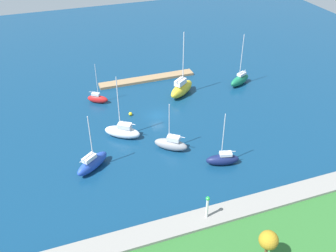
{
  "coord_description": "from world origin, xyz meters",
  "views": [
    {
      "loc": [
        19.78,
        61.52,
        40.69
      ],
      "look_at": [
        0.0,
        6.38,
        1.5
      ],
      "focal_mm": 40.34,
      "sensor_mm": 36.0,
      "label": 1
    }
  ],
  "objects_px": {
    "sailboat_yellow_off_beacon": "(182,88)",
    "mooring_buoy_yellow": "(130,114)",
    "pier_dock": "(147,79)",
    "sailboat_blue_west_end": "(92,163)",
    "sailboat_green_along_channel": "(240,80)",
    "sailboat_white_lone_north": "(122,131)",
    "sailboat_red_inner_mooring": "(98,99)",
    "sailboat_gray_lone_south": "(171,144)",
    "harbor_beacon": "(207,205)",
    "sailboat_navy_center_basin": "(223,159)",
    "park_tree_center": "(268,240)"
  },
  "relations": [
    {
      "from": "sailboat_yellow_off_beacon",
      "to": "mooring_buoy_yellow",
      "type": "distance_m",
      "value": 13.69
    },
    {
      "from": "sailboat_gray_lone_south",
      "to": "sailboat_blue_west_end",
      "type": "bearing_deg",
      "value": 40.2
    },
    {
      "from": "sailboat_blue_west_end",
      "to": "sailboat_green_along_channel",
      "type": "distance_m",
      "value": 41.79
    },
    {
      "from": "harbor_beacon",
      "to": "sailboat_green_along_channel",
      "type": "distance_m",
      "value": 43.28
    },
    {
      "from": "harbor_beacon",
      "to": "park_tree_center",
      "type": "relative_size",
      "value": 0.74
    },
    {
      "from": "sailboat_yellow_off_beacon",
      "to": "sailboat_gray_lone_south",
      "type": "relative_size",
      "value": 1.55
    },
    {
      "from": "harbor_beacon",
      "to": "sailboat_gray_lone_south",
      "type": "distance_m",
      "value": 17.85
    },
    {
      "from": "sailboat_gray_lone_south",
      "to": "mooring_buoy_yellow",
      "type": "distance_m",
      "value": 13.91
    },
    {
      "from": "sailboat_gray_lone_south",
      "to": "mooring_buoy_yellow",
      "type": "height_order",
      "value": "sailboat_gray_lone_south"
    },
    {
      "from": "sailboat_navy_center_basin",
      "to": "sailboat_gray_lone_south",
      "type": "height_order",
      "value": "sailboat_navy_center_basin"
    },
    {
      "from": "sailboat_red_inner_mooring",
      "to": "mooring_buoy_yellow",
      "type": "bearing_deg",
      "value": -22.86
    },
    {
      "from": "sailboat_blue_west_end",
      "to": "sailboat_gray_lone_south",
      "type": "xyz_separation_m",
      "value": [
        -14.04,
        -0.69,
        -0.1
      ]
    },
    {
      "from": "park_tree_center",
      "to": "sailboat_green_along_channel",
      "type": "relative_size",
      "value": 0.41
    },
    {
      "from": "harbor_beacon",
      "to": "sailboat_white_lone_north",
      "type": "bearing_deg",
      "value": -76.31
    },
    {
      "from": "pier_dock",
      "to": "sailboat_white_lone_north",
      "type": "xyz_separation_m",
      "value": [
        11.09,
        20.77,
        0.96
      ]
    },
    {
      "from": "sailboat_gray_lone_south",
      "to": "mooring_buoy_yellow",
      "type": "bearing_deg",
      "value": -36.46
    },
    {
      "from": "sailboat_green_along_channel",
      "to": "mooring_buoy_yellow",
      "type": "distance_m",
      "value": 27.67
    },
    {
      "from": "pier_dock",
      "to": "harbor_beacon",
      "type": "xyz_separation_m",
      "value": [
        5.19,
        44.96,
        3.11
      ]
    },
    {
      "from": "sailboat_yellow_off_beacon",
      "to": "mooring_buoy_yellow",
      "type": "relative_size",
      "value": 19.55
    },
    {
      "from": "sailboat_blue_west_end",
      "to": "sailboat_yellow_off_beacon",
      "type": "height_order",
      "value": "sailboat_yellow_off_beacon"
    },
    {
      "from": "park_tree_center",
      "to": "sailboat_red_inner_mooring",
      "type": "xyz_separation_m",
      "value": [
        11.72,
        -47.03,
        -3.63
      ]
    },
    {
      "from": "sailboat_navy_center_basin",
      "to": "sailboat_green_along_channel",
      "type": "distance_m",
      "value": 29.77
    },
    {
      "from": "park_tree_center",
      "to": "sailboat_gray_lone_south",
      "type": "bearing_deg",
      "value": -84.25
    },
    {
      "from": "sailboat_green_along_channel",
      "to": "park_tree_center",
      "type": "bearing_deg",
      "value": 39.03
    },
    {
      "from": "sailboat_white_lone_north",
      "to": "mooring_buoy_yellow",
      "type": "distance_m",
      "value": 7.61
    },
    {
      "from": "sailboat_yellow_off_beacon",
      "to": "mooring_buoy_yellow",
      "type": "xyz_separation_m",
      "value": [
        12.86,
        4.52,
        -1.26
      ]
    },
    {
      "from": "sailboat_white_lone_north",
      "to": "sailboat_green_along_channel",
      "type": "relative_size",
      "value": 1.01
    },
    {
      "from": "harbor_beacon",
      "to": "park_tree_center",
      "type": "xyz_separation_m",
      "value": [
        -3.9,
        8.66,
        1.19
      ]
    },
    {
      "from": "sailboat_gray_lone_south",
      "to": "sailboat_green_along_channel",
      "type": "height_order",
      "value": "sailboat_green_along_channel"
    },
    {
      "from": "park_tree_center",
      "to": "sailboat_red_inner_mooring",
      "type": "distance_m",
      "value": 48.6
    },
    {
      "from": "harbor_beacon",
      "to": "sailboat_blue_west_end",
      "type": "height_order",
      "value": "sailboat_blue_west_end"
    },
    {
      "from": "sailboat_white_lone_north",
      "to": "sailboat_green_along_channel",
      "type": "bearing_deg",
      "value": -125.41
    },
    {
      "from": "sailboat_blue_west_end",
      "to": "sailboat_green_along_channel",
      "type": "relative_size",
      "value": 0.83
    },
    {
      "from": "sailboat_navy_center_basin",
      "to": "harbor_beacon",
      "type": "bearing_deg",
      "value": 67.95
    },
    {
      "from": "sailboat_white_lone_north",
      "to": "mooring_buoy_yellow",
      "type": "height_order",
      "value": "sailboat_white_lone_north"
    },
    {
      "from": "sailboat_red_inner_mooring",
      "to": "sailboat_white_lone_north",
      "type": "xyz_separation_m",
      "value": [
        -1.92,
        14.17,
        0.28
      ]
    },
    {
      "from": "sailboat_red_inner_mooring",
      "to": "sailboat_yellow_off_beacon",
      "type": "height_order",
      "value": "sailboat_yellow_off_beacon"
    },
    {
      "from": "pier_dock",
      "to": "sailboat_gray_lone_south",
      "type": "bearing_deg",
      "value": 81.78
    },
    {
      "from": "sailboat_white_lone_north",
      "to": "sailboat_green_along_channel",
      "type": "distance_m",
      "value": 32.59
    },
    {
      "from": "sailboat_yellow_off_beacon",
      "to": "pier_dock",
      "type": "bearing_deg",
      "value": 81.01
    },
    {
      "from": "mooring_buoy_yellow",
      "to": "pier_dock",
      "type": "bearing_deg",
      "value": -119.2
    },
    {
      "from": "harbor_beacon",
      "to": "sailboat_yellow_off_beacon",
      "type": "bearing_deg",
      "value": -106.1
    },
    {
      "from": "sailboat_white_lone_north",
      "to": "mooring_buoy_yellow",
      "type": "relative_size",
      "value": 16.96
    },
    {
      "from": "sailboat_white_lone_north",
      "to": "sailboat_red_inner_mooring",
      "type": "bearing_deg",
      "value": -47.96
    },
    {
      "from": "pier_dock",
      "to": "sailboat_green_along_channel",
      "type": "xyz_separation_m",
      "value": [
        -19.49,
        9.47,
        0.97
      ]
    },
    {
      "from": "mooring_buoy_yellow",
      "to": "harbor_beacon",
      "type": "bearing_deg",
      "value": 94.81
    },
    {
      "from": "sailboat_navy_center_basin",
      "to": "sailboat_blue_west_end",
      "type": "height_order",
      "value": "sailboat_blue_west_end"
    },
    {
      "from": "harbor_beacon",
      "to": "sailboat_white_lone_north",
      "type": "distance_m",
      "value": 24.99
    },
    {
      "from": "park_tree_center",
      "to": "mooring_buoy_yellow",
      "type": "relative_size",
      "value": 6.92
    },
    {
      "from": "pier_dock",
      "to": "sailboat_blue_west_end",
      "type": "height_order",
      "value": "sailboat_blue_west_end"
    }
  ]
}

